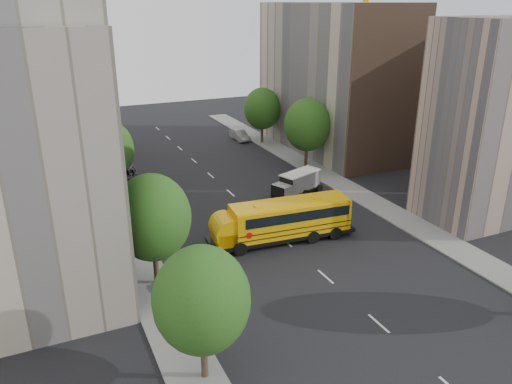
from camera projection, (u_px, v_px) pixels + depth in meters
ground at (275, 232)px, 41.85m from camera, size 120.00×120.00×0.00m
sidewalk_left at (125, 232)px, 41.62m from camera, size 3.00×80.00×0.12m
sidewalk_right at (354, 192)px, 50.53m from camera, size 3.00×80.00×0.12m
lane_markings at (231, 193)px, 50.34m from camera, size 0.15×64.00×0.01m
building_left_cream at (20, 120)px, 36.40m from camera, size 10.00×26.00×20.00m
building_left_redbrick at (23, 111)px, 56.35m from camera, size 10.00×15.00×13.00m
building_left_near at (26, 184)px, 28.01m from camera, size 10.00×7.00×17.00m
building_right_near at (491, 123)px, 41.95m from camera, size 10.00×7.00×17.00m
building_right_far at (333, 79)px, 62.59m from camera, size 10.00×22.00×18.00m
building_right_sidewall at (389, 92)px, 53.24m from camera, size 10.10×0.30×18.00m
street_tree_0 at (202, 300)px, 24.03m from camera, size 4.80×4.80×7.41m
street_tree_1 at (152, 218)px, 32.42m from camera, size 5.12×5.12×7.90m
street_tree_2 at (108, 150)px, 47.76m from camera, size 4.99×4.99×7.71m
street_tree_4 at (307, 125)px, 56.19m from camera, size 5.25×5.25×8.10m
street_tree_5 at (262, 109)px, 66.52m from camera, size 4.86×4.86×7.51m
school_bus at (281, 220)px, 39.62m from camera, size 12.19×3.78×3.39m
safari_truck at (297, 184)px, 49.30m from camera, size 5.82×3.73×2.36m
parked_car_0 at (195, 279)px, 33.41m from camera, size 1.87×4.10×1.36m
parked_car_1 at (138, 206)px, 45.04m from camera, size 1.89×4.85×1.57m
parked_car_2 at (126, 173)px, 53.75m from camera, size 2.82×5.86×1.61m
parked_car_5 at (240, 135)px, 69.33m from camera, size 1.60×4.32×1.41m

